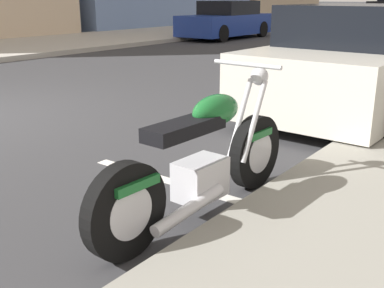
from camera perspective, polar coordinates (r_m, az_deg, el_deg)
name	(u,v)px	position (r m, az deg, el deg)	size (l,w,h in m)	color
sidewalk_far_curb	(150,34)	(20.33, -5.05, 13.08)	(120.00, 5.00, 0.14)	#ADA89E
parking_stall_stripe	(186,186)	(4.21, -0.68, -5.09)	(0.12, 2.20, 0.01)	silver
parked_motorcycle	(203,163)	(3.53, 1.32, -2.26)	(2.18, 0.62, 1.12)	black
parked_car_far_down_curb	(361,62)	(7.33, 19.83, 9.29)	(4.56, 2.01, 1.51)	beige
car_opposite_curb	(227,21)	(19.24, 4.22, 14.64)	(4.50, 1.80, 1.43)	navy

